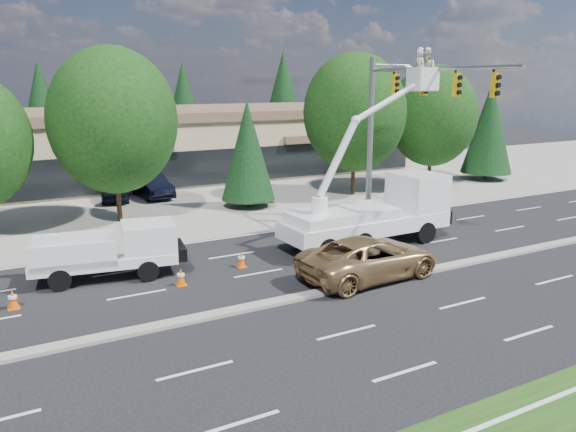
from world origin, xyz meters
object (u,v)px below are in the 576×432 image
signal_mast (396,113)px  utility_pickup (115,256)px  minivan (370,258)px  bucket_truck (382,202)px

signal_mast → utility_pickup: signal_mast is taller
signal_mast → minivan: 10.44m
bucket_truck → minivan: (-3.52, -3.83, -1.21)m
signal_mast → bucket_truck: 5.55m
bucket_truck → signal_mast: bearing=41.6°
signal_mast → utility_pickup: bearing=-174.6°
signal_mast → bucket_truck: bearing=-137.1°
bucket_truck → minivan: bearing=-133.9°
utility_pickup → minivan: (8.91, -5.00, -0.04)m
bucket_truck → minivan: 5.34m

